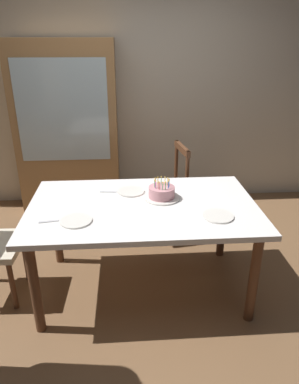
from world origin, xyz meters
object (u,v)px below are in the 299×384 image
(chair_spindle_back, at_px, (164,194))
(china_cabinet, at_px, (68,130))
(dining_table, at_px, (143,214))
(plate_near_guest, at_px, (218,216))
(plate_near_celebrant, at_px, (76,221))
(plate_far_side, at_px, (131,191))
(birthday_cake, at_px, (162,193))

(chair_spindle_back, bearing_deg, china_cabinet, 144.85)
(dining_table, xyz_separation_m, plate_near_guest, (0.51, -0.23, 0.09))
(dining_table, xyz_separation_m, plate_near_celebrant, (-0.47, -0.23, 0.09))
(dining_table, relative_size, china_cabinet, 0.90)
(plate_far_side, height_order, plate_near_guest, same)
(birthday_cake, bearing_deg, plate_near_guest, -42.73)
(dining_table, xyz_separation_m, birthday_cake, (0.15, 0.10, 0.13))
(plate_near_celebrant, xyz_separation_m, plate_near_guest, (0.98, 0.00, 0.00))
(chair_spindle_back, xyz_separation_m, china_cabinet, (-1.01, 0.71, 0.49))
(dining_table, relative_size, chair_spindle_back, 1.79)
(dining_table, height_order, plate_near_guest, plate_near_guest)
(birthday_cake, relative_size, plate_near_celebrant, 1.27)
(plate_near_guest, xyz_separation_m, china_cabinet, (-1.26, 1.79, 0.19))
(birthday_cake, relative_size, china_cabinet, 0.15)
(plate_far_side, xyz_separation_m, chair_spindle_back, (0.34, 0.61, -0.31))
(plate_near_guest, height_order, chair_spindle_back, chair_spindle_back)
(china_cabinet, bearing_deg, plate_near_guest, -54.79)
(plate_near_celebrant, bearing_deg, dining_table, 26.55)
(plate_far_side, xyz_separation_m, plate_near_guest, (0.60, -0.47, 0.00))
(plate_near_celebrant, bearing_deg, chair_spindle_back, 56.00)
(chair_spindle_back, bearing_deg, plate_far_side, -119.42)
(birthday_cake, xyz_separation_m, plate_near_guest, (0.36, -0.33, -0.04))
(chair_spindle_back, distance_m, china_cabinet, 1.33)
(china_cabinet, bearing_deg, plate_far_side, -63.21)
(plate_near_celebrant, distance_m, plate_near_guest, 0.98)
(plate_near_guest, bearing_deg, plate_near_celebrant, 180.00)
(chair_spindle_back, bearing_deg, plate_near_celebrant, -124.00)
(plate_far_side, relative_size, china_cabinet, 0.12)
(dining_table, distance_m, plate_far_side, 0.26)
(plate_near_celebrant, distance_m, chair_spindle_back, 1.34)
(birthday_cake, bearing_deg, china_cabinet, 121.79)
(dining_table, bearing_deg, china_cabinet, 115.82)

